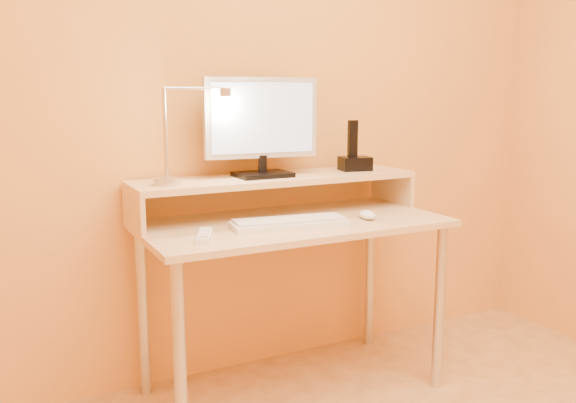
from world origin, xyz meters
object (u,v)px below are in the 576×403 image
monitor_panel (261,118)px  remote_control (204,236)px  lamp_base (167,181)px  phone_dock (355,164)px  mouse (367,215)px  keyboard (290,224)px

monitor_panel → remote_control: monitor_panel is taller
lamp_base → phone_dock: phone_dock is taller
phone_dock → monitor_panel: bearing=-169.4°
remote_control → mouse: bearing=24.9°
lamp_base → keyboard: (0.41, -0.21, -0.16)m
remote_control → keyboard: bearing=28.6°
phone_dock → keyboard: bearing=-139.6°
mouse → phone_dock: bearing=80.6°
lamp_base → keyboard: lamp_base is taller
monitor_panel → lamp_base: 0.47m
monitor_panel → phone_dock: (0.45, -0.01, -0.21)m
monitor_panel → phone_dock: monitor_panel is taller
lamp_base → monitor_panel: bearing=5.6°
remote_control → lamp_base: bearing=127.6°
lamp_base → phone_dock: 0.86m
monitor_panel → keyboard: 0.46m
mouse → remote_control: 0.69m
phone_dock → keyboard: 0.54m
monitor_panel → lamp_base: bearing=-169.2°
lamp_base → mouse: 0.80m
lamp_base → mouse: (0.75, -0.23, -0.15)m
lamp_base → mouse: size_ratio=0.95×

